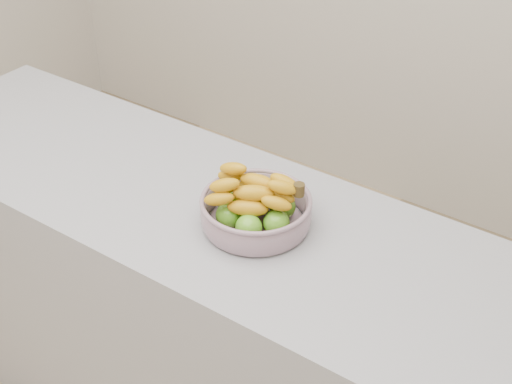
# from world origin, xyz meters

# --- Properties ---
(counter) EXTENTS (2.00, 0.60, 0.90)m
(counter) POSITION_xyz_m (0.00, 0.47, 0.45)
(counter) COLOR gray
(counter) RESTS_ON ground
(fruit_bowl) EXTENTS (0.28, 0.28, 0.14)m
(fruit_bowl) POSITION_xyz_m (0.21, 0.47, 0.95)
(fruit_bowl) COLOR #99ABB8
(fruit_bowl) RESTS_ON counter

